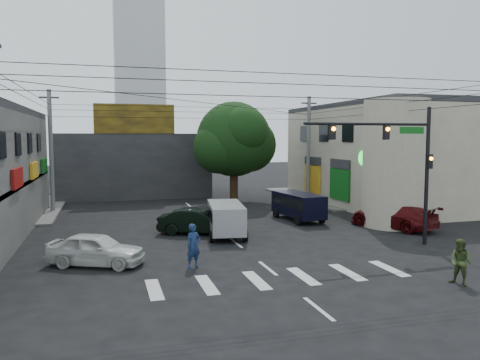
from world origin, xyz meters
name	(u,v)px	position (x,y,z in m)	size (l,w,h in m)	color
ground	(247,252)	(0.00, 0.00, 0.00)	(160.00, 160.00, 0.00)	black
sidewalk_far_right	(370,195)	(18.00, 18.00, 0.07)	(16.00, 16.00, 0.15)	#514F4C
building_right	(403,157)	(18.00, 13.00, 4.00)	(14.00, 18.00, 8.00)	gray
corner_column	(395,163)	(11.00, 4.00, 4.00)	(4.00, 4.00, 8.00)	gray
building_far	(132,164)	(-4.00, 26.00, 3.00)	(14.00, 10.00, 6.00)	#232326
billboard	(135,119)	(-4.00, 21.10, 7.30)	(7.00, 0.30, 2.60)	olive
tower_distant	(139,51)	(0.00, 70.00, 22.00)	(9.00, 9.00, 44.00)	silver
street_tree	(234,139)	(4.00, 17.00, 5.47)	(6.40, 6.40, 8.70)	black
traffic_gantry	(400,153)	(7.82, -1.00, 4.83)	(7.10, 0.35, 7.20)	black
utility_pole_far_left	(51,151)	(-10.50, 16.00, 4.60)	(0.32, 0.32, 9.20)	#59595B
utility_pole_far_right	(308,149)	(10.50, 16.00, 4.60)	(0.32, 0.32, 9.20)	#59595B
dark_sedan	(197,221)	(-1.55, 5.04, 0.74)	(4.73, 3.04, 1.47)	black
white_compact	(96,249)	(-7.12, -0.45, 0.73)	(4.59, 3.34, 1.45)	silver
maroon_sedan	(393,216)	(10.50, 3.28, 0.79)	(4.22, 5.89, 1.58)	#490A0C
silver_minivan	(226,220)	(-0.08, 3.90, 0.94)	(2.45, 4.57, 1.87)	#9A9CA2
navy_van	(298,207)	(5.91, 7.48, 0.93)	(2.23, 4.80, 1.86)	black
traffic_officer	(193,246)	(-3.05, -2.00, 0.96)	(0.83, 0.71, 1.93)	#15264C
pedestrian_olive	(461,262)	(6.31, -7.21, 0.89)	(0.97, 1.07, 1.78)	#344620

